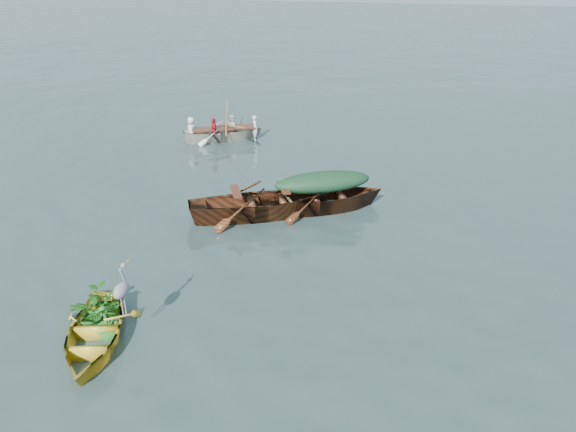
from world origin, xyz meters
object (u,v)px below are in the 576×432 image
Objects in this scene: yellow_dinghy at (95,344)px; heron at (122,298)px; green_tarp_boat at (322,210)px; open_wooden_boat at (261,216)px; rowed_boat at (224,140)px.

heron reaches higher than yellow_dinghy.
open_wooden_boat is at bearing 90.00° from green_tarp_boat.
green_tarp_boat is 0.92× the size of open_wooden_boat.
heron is (-2.22, -6.08, 0.87)m from green_tarp_boat.
yellow_dinghy is 3.32× the size of heron.
green_tarp_boat reaches higher than rowed_boat.
open_wooden_boat is (1.30, 5.55, 0.00)m from yellow_dinghy.
heron is at bearing 5.19° from yellow_dinghy.
rowed_boat is (-3.02, 5.75, 0.00)m from open_wooden_boat.
yellow_dinghy is at bearing 161.09° from rowed_boat.
yellow_dinghy is 0.78× the size of rowed_boat.
open_wooden_boat is at bearing -179.85° from rowed_boat.
heron is (2.23, -11.07, 0.87)m from rowed_boat.
rowed_boat is at bearing 2.02° from open_wooden_boat.
heron is at bearing 163.80° from rowed_boat.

